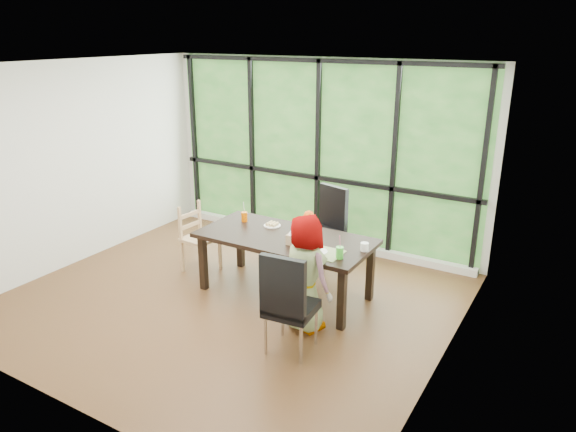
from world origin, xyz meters
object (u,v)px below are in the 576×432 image
(child_toddler, at_px, (309,244))
(plate_near, at_px, (317,252))
(chair_end_beech, at_px, (200,238))
(plate_far, at_px, (272,226))
(dining_table, at_px, (285,265))
(orange_cup, at_px, (244,217))
(tissue_box, at_px, (294,239))
(green_cup, at_px, (340,253))
(child_older, at_px, (308,274))
(white_mug, at_px, (364,247))
(chair_interior_leather, at_px, (291,301))
(chair_window_leather, at_px, (323,228))

(child_toddler, distance_m, plate_near, 1.04)
(chair_end_beech, distance_m, plate_far, 1.06)
(dining_table, distance_m, plate_near, 0.71)
(dining_table, bearing_deg, plate_far, 145.54)
(orange_cup, xyz_separation_m, tissue_box, (0.92, -0.34, -0.00))
(chair_end_beech, relative_size, orange_cup, 7.39)
(chair_end_beech, relative_size, green_cup, 6.99)
(child_older, bearing_deg, white_mug, -102.01)
(child_older, xyz_separation_m, plate_far, (-0.92, 0.77, 0.12))
(chair_interior_leather, height_order, green_cup, chair_interior_leather)
(chair_interior_leather, xyz_separation_m, orange_cup, (-1.38, 1.19, 0.27))
(chair_window_leather, relative_size, chair_end_beech, 1.20)
(dining_table, bearing_deg, plate_near, -23.11)
(orange_cup, height_order, green_cup, green_cup)
(child_toddler, distance_m, child_older, 1.31)
(plate_near, bearing_deg, child_toddler, 123.53)
(plate_far, bearing_deg, dining_table, -34.46)
(chair_window_leather, distance_m, child_toddler, 0.42)
(dining_table, distance_m, chair_interior_leather, 1.21)
(plate_far, distance_m, plate_near, 0.97)
(plate_near, relative_size, tissue_box, 1.72)
(chair_end_beech, bearing_deg, white_mug, -84.56)
(orange_cup, relative_size, green_cup, 0.94)
(child_toddler, bearing_deg, chair_end_beech, -167.51)
(chair_interior_leather, bearing_deg, child_toddler, -72.78)
(child_toddler, xyz_separation_m, green_cup, (0.83, -0.85, 0.37))
(chair_interior_leather, height_order, tissue_box, chair_interior_leather)
(child_older, height_order, green_cup, child_older)
(dining_table, relative_size, orange_cup, 16.99)
(dining_table, height_order, white_mug, white_mug)
(chair_interior_leather, height_order, child_toddler, chair_interior_leather)
(child_toddler, height_order, white_mug, child_toddler)
(chair_interior_leather, xyz_separation_m, child_older, (-0.06, 0.45, 0.10))
(green_cup, bearing_deg, plate_far, 157.51)
(child_older, bearing_deg, chair_end_beech, 1.64)
(chair_window_leather, bearing_deg, chair_interior_leather, -56.07)
(orange_cup, bearing_deg, chair_interior_leather, -40.68)
(tissue_box, bearing_deg, orange_cup, 159.57)
(chair_end_beech, distance_m, tissue_box, 1.57)
(white_mug, relative_size, tissue_box, 0.68)
(child_toddler, xyz_separation_m, plate_far, (-0.31, -0.38, 0.31))
(dining_table, relative_size, tissue_box, 15.28)
(green_cup, xyz_separation_m, tissue_box, (-0.62, 0.10, -0.01))
(orange_cup, bearing_deg, child_toddler, 29.59)
(plate_far, bearing_deg, child_toddler, 50.07)
(child_older, distance_m, green_cup, 0.41)
(chair_end_beech, bearing_deg, child_older, -102.34)
(chair_window_leather, distance_m, tissue_box, 1.20)
(dining_table, bearing_deg, chair_interior_leather, -56.21)
(chair_end_beech, height_order, child_toddler, chair_end_beech)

